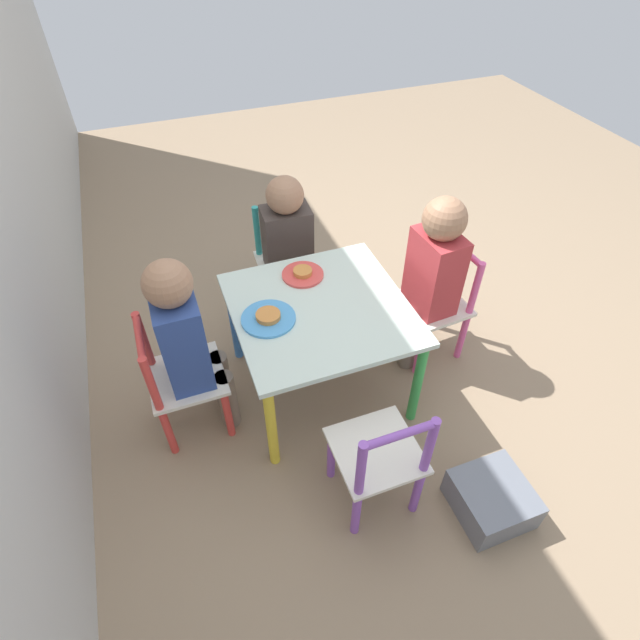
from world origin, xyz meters
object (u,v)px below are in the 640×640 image
Objects in this scene: child_right at (288,240)px; child_back at (188,338)px; kids_table at (320,319)px; chair_pink at (436,305)px; chair_red at (181,381)px; child_front at (431,270)px; plate_right at (303,274)px; plate_back at (268,318)px; storage_bin at (492,499)px; chair_teal at (286,263)px; chair_purple at (379,459)px.

child_back is at bearing -133.23° from child_right.
chair_pink reaches higher than kids_table.
child_right is (0.47, -0.55, 0.16)m from chair_red.
child_front is (-0.43, -0.44, 0.03)m from child_right.
chair_red is 3.16× the size of plate_right.
plate_back reaches higher than storage_bin.
child_right is 0.92× the size of child_back.
kids_table is 0.20m from plate_back.
chair_red is 1.00× the size of chair_pink.
child_back is at bearing 112.40° from plate_right.
chair_teal is 1.27m from storage_bin.
child_right reaches higher than chair_pink.
chair_red reaches higher than storage_bin.
child_right is at bearing -25.11° from plate_back.
chair_teal is 0.73× the size of child_right.
chair_red is 0.73× the size of child_right.
chair_pink is 3.16× the size of plate_right.
child_back is 4.71× the size of plate_right.
child_back is (-0.00, 0.47, 0.07)m from kids_table.
chair_purple is 0.73× the size of child_right.
plate_back is at bearing -91.27° from child_front.
child_front is (0.04, -0.99, 0.20)m from chair_red.
chair_red reaches higher than plate_right.
chair_pink is (-0.48, -0.49, 0.00)m from chair_teal.
chair_red and chair_purple have the same top height.
chair_pink is 0.67× the size of child_front.
chair_purple is 3.16× the size of plate_right.
child_front is 4.68× the size of plate_right.
chair_teal is 2.65× the size of plate_back.
chair_pink reaches higher than storage_bin.
child_back reaches higher than chair_pink.
child_front is (-0.49, -0.43, 0.20)m from chair_teal.
child_back is 0.50m from plate_right.
plate_right is at bearing -90.01° from chair_purple.
child_front is at bearing -108.28° from plate_right.
chair_red is 0.59m from plate_right.
child_right is at bearing -46.99° from child_back.
chair_purple is (-0.52, -0.53, 0.00)m from chair_red.
plate_right is 0.84× the size of plate_back.
plate_right is at bearing 0.00° from kids_table.
chair_pink is at bearing -41.09° from chair_teal.
chair_red and chair_pink have the same top height.
child_right reaches higher than storage_bin.
plate_back is at bearing 37.47° from storage_bin.
child_right is (0.46, -0.03, 0.03)m from kids_table.
chair_pink is 0.67× the size of child_back.
child_back reaches higher than chair_teal.
chair_pink is 0.73× the size of child_right.
chair_purple reaches higher than storage_bin.
child_front is 3.93× the size of plate_back.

